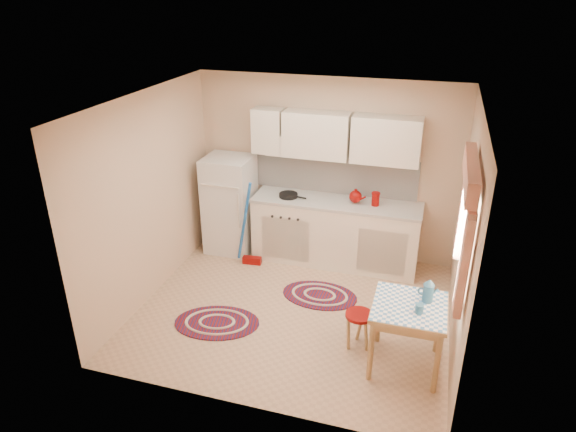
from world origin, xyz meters
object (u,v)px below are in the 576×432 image
object	(u,v)px
stool	(358,330)
fridge	(230,204)
base_cabinets	(335,233)
table	(406,336)

from	to	relation	value
stool	fridge	bearing A→B (deg)	141.75
stool	base_cabinets	bearing A→B (deg)	109.69
table	stool	world-z (taller)	table
fridge	base_cabinets	world-z (taller)	fridge
table	fridge	bearing A→B (deg)	145.09
base_cabinets	stool	bearing A→B (deg)	-70.31
table	stool	distance (m)	0.55
fridge	stool	world-z (taller)	fridge
fridge	base_cabinets	xyz separation A→B (m)	(1.53, 0.05, -0.26)
fridge	stool	size ratio (longest dim) A/B	3.33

